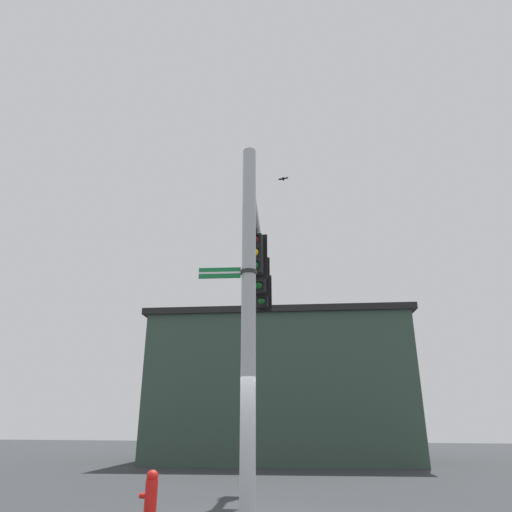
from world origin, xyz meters
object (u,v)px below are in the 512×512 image
(street_name_sign, at_px, (237,273))
(bird_flying, at_px, (283,179))
(traffic_light_nearest_pole, at_px, (256,254))
(fire_hydrant, at_px, (151,493))
(traffic_light_mid_outer, at_px, (262,292))
(traffic_light_mid_inner, at_px, (259,275))

(street_name_sign, bearing_deg, bird_flying, -91.79)
(bird_flying, bearing_deg, traffic_light_nearest_pole, 85.90)
(street_name_sign, relative_size, fire_hydrant, 1.42)
(traffic_light_mid_outer, height_order, street_name_sign, traffic_light_mid_outer)
(traffic_light_nearest_pole, height_order, traffic_light_mid_outer, same)
(traffic_light_nearest_pole, distance_m, street_name_sign, 2.46)
(traffic_light_mid_inner, distance_m, traffic_light_mid_outer, 1.75)
(traffic_light_mid_outer, relative_size, bird_flying, 3.73)
(traffic_light_mid_outer, height_order, bird_flying, bird_flying)
(traffic_light_nearest_pole, height_order, street_name_sign, traffic_light_nearest_pole)
(bird_flying, bearing_deg, street_name_sign, 88.21)
(traffic_light_nearest_pole, height_order, traffic_light_mid_inner, same)
(street_name_sign, relative_size, bird_flying, 3.33)
(bird_flying, relative_size, fire_hydrant, 0.43)
(traffic_light_mid_inner, xyz_separation_m, street_name_sign, (-0.33, 3.88, -1.19))
(traffic_light_nearest_pole, relative_size, traffic_light_mid_outer, 1.00)
(traffic_light_nearest_pole, height_order, bird_flying, bird_flying)
(traffic_light_nearest_pole, xyz_separation_m, bird_flying, (-0.25, -3.54, 4.17))
(traffic_light_mid_outer, bearing_deg, traffic_light_nearest_pole, 98.41)
(traffic_light_nearest_pole, relative_size, street_name_sign, 1.12)
(traffic_light_nearest_pole, distance_m, fire_hydrant, 5.78)
(bird_flying, bearing_deg, traffic_light_mid_inner, 74.30)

